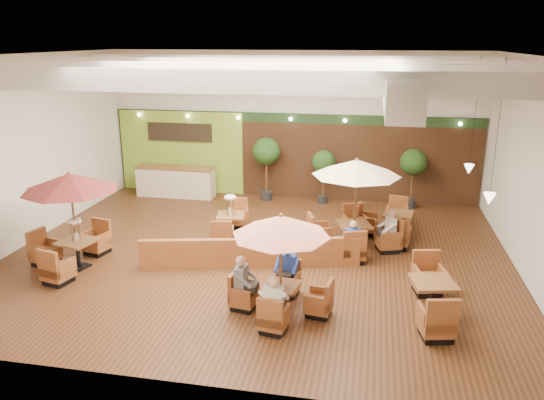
% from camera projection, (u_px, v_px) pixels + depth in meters
% --- Properties ---
extents(room, '(14.04, 14.00, 5.52)m').
position_uv_depth(room, '(275.00, 122.00, 15.15)').
color(room, '#381E0F').
rests_on(room, ground).
extents(service_counter, '(3.00, 0.75, 1.18)m').
position_uv_depth(service_counter, '(176.00, 182.00, 20.54)').
color(service_counter, beige).
rests_on(service_counter, ground).
extents(booth_divider, '(5.79, 1.51, 0.82)m').
position_uv_depth(booth_divider, '(250.00, 253.00, 14.18)').
color(booth_divider, brown).
rests_on(booth_divider, ground).
extents(table_0, '(2.59, 2.71, 2.66)m').
position_uv_depth(table_0, '(70.00, 200.00, 13.75)').
color(table_0, brown).
rests_on(table_0, ground).
extents(table_1, '(2.35, 2.35, 2.35)m').
position_uv_depth(table_1, '(281.00, 245.00, 11.50)').
color(table_1, brown).
rests_on(table_1, ground).
extents(table_2, '(2.82, 2.82, 2.72)m').
position_uv_depth(table_2, '(356.00, 188.00, 15.03)').
color(table_2, brown).
rests_on(table_2, ground).
extents(table_3, '(0.99, 2.58, 1.51)m').
position_uv_depth(table_3, '(231.00, 222.00, 16.32)').
color(table_3, brown).
rests_on(table_3, ground).
extents(table_4, '(1.08, 2.82, 1.01)m').
position_uv_depth(table_4, '(432.00, 298.00, 11.78)').
color(table_4, brown).
rests_on(table_4, ground).
extents(table_5, '(1.80, 2.62, 0.95)m').
position_uv_depth(table_5, '(388.00, 225.00, 16.50)').
color(table_5, brown).
rests_on(table_5, ground).
extents(topiary_0, '(1.03, 1.03, 2.39)m').
position_uv_depth(topiary_0, '(266.00, 154.00, 19.73)').
color(topiary_0, black).
rests_on(topiary_0, ground).
extents(topiary_1, '(0.86, 0.86, 2.01)m').
position_uv_depth(topiary_1, '(324.00, 164.00, 19.42)').
color(topiary_1, black).
rests_on(topiary_1, ground).
extents(topiary_2, '(0.94, 0.94, 2.17)m').
position_uv_depth(topiary_2, '(413.00, 164.00, 18.81)').
color(topiary_2, black).
rests_on(topiary_2, ground).
extents(diner_0, '(0.42, 0.33, 0.86)m').
position_uv_depth(diner_0, '(274.00, 298.00, 10.95)').
color(diner_0, silver).
rests_on(diner_0, ground).
extents(diner_1, '(0.41, 0.35, 0.79)m').
position_uv_depth(diner_1, '(287.00, 266.00, 12.56)').
color(diner_1, '#2949B2').
rests_on(diner_1, ground).
extents(diner_2, '(0.33, 0.41, 0.82)m').
position_uv_depth(diner_2, '(243.00, 278.00, 11.91)').
color(diner_2, slate).
rests_on(diner_2, ground).
extents(diner_3, '(0.43, 0.41, 0.76)m').
position_uv_depth(diner_3, '(352.00, 237.00, 14.42)').
color(diner_3, '#2949B2').
rests_on(diner_3, ground).
extents(diner_4, '(0.40, 0.44, 0.80)m').
position_uv_depth(diner_4, '(389.00, 226.00, 15.17)').
color(diner_4, silver).
rests_on(diner_4, ground).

